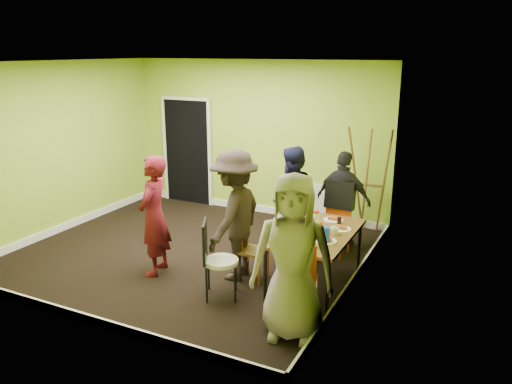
# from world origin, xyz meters

# --- Properties ---
(ground) EXTENTS (5.00, 5.00, 0.00)m
(ground) POSITION_xyz_m (0.00, 0.00, 0.00)
(ground) COLOR black
(ground) RESTS_ON ground
(room_walls) EXTENTS (5.04, 4.54, 2.82)m
(room_walls) POSITION_xyz_m (-0.02, 0.04, 0.99)
(room_walls) COLOR #8FB72F
(room_walls) RESTS_ON ground
(dining_table) EXTENTS (0.90, 1.50, 0.75)m
(dining_table) POSITION_xyz_m (2.05, -0.24, 0.70)
(dining_table) COLOR black
(dining_table) RESTS_ON ground
(chair_left_far) EXTENTS (0.53, 0.53, 1.02)m
(chair_left_far) POSITION_xyz_m (1.40, 0.45, 0.57)
(chair_left_far) COLOR #E95715
(chair_left_far) RESTS_ON ground
(chair_left_near) EXTENTS (0.36, 0.36, 0.85)m
(chair_left_near) POSITION_xyz_m (1.16, -0.39, 0.48)
(chair_left_near) COLOR #E95715
(chair_left_near) RESTS_ON ground
(chair_back_end) EXTENTS (0.45, 0.53, 1.08)m
(chair_back_end) POSITION_xyz_m (1.94, 1.07, 0.76)
(chair_back_end) COLOR #E95715
(chair_back_end) RESTS_ON ground
(chair_front_end) EXTENTS (0.50, 0.50, 0.97)m
(chair_front_end) POSITION_xyz_m (2.17, -1.15, 0.55)
(chair_front_end) COLOR #E95715
(chair_front_end) RESTS_ON ground
(chair_bentwood) EXTENTS (0.52, 0.51, 0.98)m
(chair_bentwood) POSITION_xyz_m (1.04, -1.03, 0.54)
(chair_bentwood) COLOR black
(chair_bentwood) RESTS_ON ground
(easel) EXTENTS (0.72, 0.68, 1.80)m
(easel) POSITION_xyz_m (2.18, 1.92, 0.89)
(easel) COLOR brown
(easel) RESTS_ON ground
(plate_near_left) EXTENTS (0.24, 0.24, 0.01)m
(plate_near_left) POSITION_xyz_m (1.77, 0.20, 0.76)
(plate_near_left) COLOR white
(plate_near_left) RESTS_ON dining_table
(plate_near_right) EXTENTS (0.22, 0.22, 0.01)m
(plate_near_right) POSITION_xyz_m (1.80, -0.61, 0.76)
(plate_near_right) COLOR white
(plate_near_right) RESTS_ON dining_table
(plate_far_back) EXTENTS (0.27, 0.27, 0.01)m
(plate_far_back) POSITION_xyz_m (2.11, 0.28, 0.76)
(plate_far_back) COLOR white
(plate_far_back) RESTS_ON dining_table
(plate_far_front) EXTENTS (0.26, 0.26, 0.01)m
(plate_far_front) POSITION_xyz_m (2.02, -0.71, 0.76)
(plate_far_front) COLOR white
(plate_far_front) RESTS_ON dining_table
(plate_wall_back) EXTENTS (0.26, 0.26, 0.01)m
(plate_wall_back) POSITION_xyz_m (2.30, -0.01, 0.76)
(plate_wall_back) COLOR white
(plate_wall_back) RESTS_ON dining_table
(plate_wall_front) EXTENTS (0.26, 0.26, 0.01)m
(plate_wall_front) POSITION_xyz_m (2.26, -0.51, 0.76)
(plate_wall_front) COLOR white
(plate_wall_front) RESTS_ON dining_table
(thermos) EXTENTS (0.07, 0.07, 0.24)m
(thermos) POSITION_xyz_m (2.03, -0.20, 0.87)
(thermos) COLOR white
(thermos) RESTS_ON dining_table
(blue_bottle) EXTENTS (0.08, 0.08, 0.20)m
(blue_bottle) POSITION_xyz_m (2.28, -0.54, 0.85)
(blue_bottle) COLOR blue
(blue_bottle) RESTS_ON dining_table
(orange_bottle) EXTENTS (0.04, 0.04, 0.08)m
(orange_bottle) POSITION_xyz_m (2.05, -0.06, 0.79)
(orange_bottle) COLOR #E95715
(orange_bottle) RESTS_ON dining_table
(glass_mid) EXTENTS (0.07, 0.07, 0.09)m
(glass_mid) POSITION_xyz_m (1.89, 0.05, 0.79)
(glass_mid) COLOR black
(glass_mid) RESTS_ON dining_table
(glass_back) EXTENTS (0.06, 0.06, 0.10)m
(glass_back) POSITION_xyz_m (2.23, 0.15, 0.80)
(glass_back) COLOR black
(glass_back) RESTS_ON dining_table
(glass_front) EXTENTS (0.07, 0.07, 0.10)m
(glass_front) POSITION_xyz_m (2.18, -0.73, 0.80)
(glass_front) COLOR black
(glass_front) RESTS_ON dining_table
(cup_a) EXTENTS (0.12, 0.12, 0.09)m
(cup_a) POSITION_xyz_m (1.95, -0.40, 0.80)
(cup_a) COLOR white
(cup_a) RESTS_ON dining_table
(cup_b) EXTENTS (0.09, 0.09, 0.09)m
(cup_b) POSITION_xyz_m (2.28, -0.22, 0.79)
(cup_b) COLOR white
(cup_b) RESTS_ON dining_table
(person_standing) EXTENTS (0.51, 0.67, 1.64)m
(person_standing) POSITION_xyz_m (-0.05, -0.79, 0.82)
(person_standing) COLOR #5B0F1A
(person_standing) RESTS_ON ground
(person_left_far) EXTENTS (0.76, 0.89, 1.60)m
(person_left_far) POSITION_xyz_m (1.29, 0.78, 0.80)
(person_left_far) COLOR #161739
(person_left_far) RESTS_ON ground
(person_left_near) EXTENTS (0.66, 1.13, 1.74)m
(person_left_near) POSITION_xyz_m (0.99, -0.43, 0.87)
(person_left_near) COLOR black
(person_left_near) RESTS_ON ground
(person_back_end) EXTENTS (0.93, 0.50, 1.50)m
(person_back_end) POSITION_xyz_m (1.96, 1.27, 0.75)
(person_back_end) COLOR black
(person_back_end) RESTS_ON ground
(person_front_end) EXTENTS (0.98, 0.74, 1.79)m
(person_front_end) POSITION_xyz_m (2.21, -1.43, 0.90)
(person_front_end) COLOR gray
(person_front_end) RESTS_ON ground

